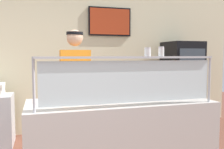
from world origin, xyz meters
TOP-DOWN VIEW (x-y plane):
  - shop_rear_unit at (0.97, 2.58)m, footprint 6.33×0.13m
  - serving_counter at (0.97, 0.38)m, footprint 1.93×0.76m
  - sneeze_guard at (0.97, 0.06)m, footprint 1.76×0.06m
  - pizza_tray at (0.69, 0.48)m, footprint 0.50×0.50m
  - pizza_server at (0.69, 0.46)m, footprint 0.10×0.29m
  - parmesan_shaker at (1.13, 0.06)m, footprint 0.06×0.06m
  - pepper_flake_shaker at (1.28, 0.06)m, footprint 0.06×0.06m
  - worker_figure at (0.60, 1.11)m, footprint 0.41×0.50m
  - drink_fridge at (2.82, 2.14)m, footprint 0.63×0.67m

SIDE VIEW (x-z plane):
  - serving_counter at x=0.97m, z-range 0.00..0.95m
  - drink_fridge at x=2.82m, z-range 0.00..1.69m
  - pizza_tray at x=0.69m, z-range 0.95..0.99m
  - pizza_server at x=0.69m, z-range 0.99..0.99m
  - worker_figure at x=0.60m, z-range 0.13..1.89m
  - sneeze_guard at x=0.97m, z-range 1.01..1.48m
  - shop_rear_unit at x=0.97m, z-range 0.01..2.71m
  - parmesan_shaker at x=1.13m, z-range 1.42..1.50m
  - pepper_flake_shaker at x=1.28m, z-range 1.42..1.51m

